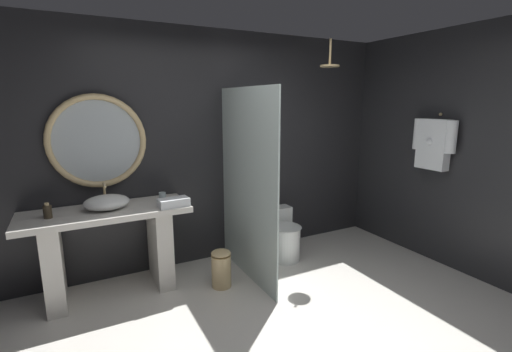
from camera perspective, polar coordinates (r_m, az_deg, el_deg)
The scene contains 14 objects.
ground_plane at distance 2.99m, azimuth 6.60°, elevation -26.00°, with size 5.76×5.76×0.00m, color silver.
back_wall_panel at distance 4.10m, azimuth -8.10°, elevation 4.32°, with size 4.80×0.10×2.60m, color #232326.
side_wall_right at distance 4.62m, azimuth 26.23°, elevation 4.05°, with size 0.10×2.47×2.60m, color #232326.
vanity_counter at distance 3.72m, azimuth -22.43°, elevation -9.88°, with size 1.49×0.59×0.84m.
vessel_sink at distance 3.60m, azimuth -22.78°, elevation -3.88°, with size 0.41×0.33×0.22m.
tumbler_cup at distance 3.67m, azimuth -14.74°, elevation -3.33°, with size 0.07×0.07×0.10m, color silver.
soap_dispenser at distance 3.56m, azimuth -30.38°, elevation -4.91°, with size 0.07×0.07×0.14m.
round_wall_mirror at distance 3.77m, azimuth -23.98°, elevation 5.08°, with size 0.91×0.06×0.91m.
shower_glass_panel at distance 3.63m, azimuth -1.40°, elevation -1.60°, with size 0.02×1.23×1.97m, color silver.
rain_shower_head at distance 4.19m, azimuth 11.72°, elevation 17.15°, with size 0.21×0.21×0.30m.
hanging_bathrobe at distance 4.42m, azimuth 26.53°, elevation 4.92°, with size 0.20×0.51×0.62m.
toilet at distance 4.30m, azimuth 4.12°, elevation -9.45°, with size 0.41×0.54×0.57m.
waste_bin at distance 3.70m, azimuth -5.58°, elevation -14.46°, with size 0.20×0.20×0.39m.
folded_hand_towel at distance 3.51m, azimuth -13.04°, elevation -4.14°, with size 0.29×0.15×0.08m, color white.
Camera 1 is at (-1.36, -1.93, 1.83)m, focal length 25.01 mm.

